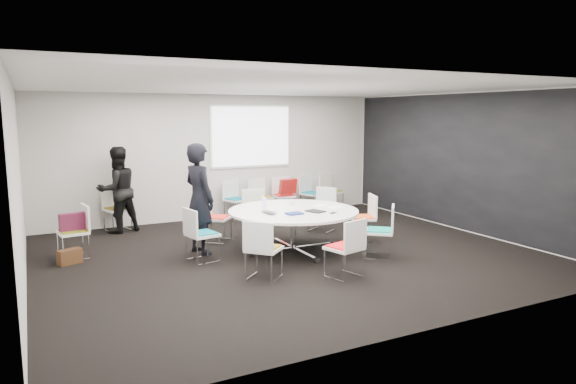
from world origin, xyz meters
name	(u,v)px	position (x,y,z in m)	size (l,w,h in m)	color
room_shell	(293,172)	(0.09, 0.00, 1.40)	(8.08, 7.08, 2.88)	black
conference_table	(293,221)	(0.16, 0.12, 0.54)	(2.24, 2.24, 0.73)	silver
projection_screen	(251,136)	(0.80, 3.46, 1.85)	(1.90, 0.03, 1.35)	white
chair_ring_a	(362,227)	(1.63, 0.15, 0.28)	(0.57, 0.58, 0.88)	silver
chair_ring_b	(322,218)	(1.40, 1.24, 0.28)	(0.62, 0.63, 0.88)	silver
chair_ring_c	(255,221)	(0.08, 1.58, 0.28)	(0.54, 0.53, 0.88)	silver
chair_ring_d	(216,227)	(-0.81, 1.37, 0.28)	(0.64, 0.64, 0.88)	silver
chair_ring_e	(202,245)	(-1.45, 0.23, 0.28)	(0.53, 0.54, 0.88)	silver
chair_ring_f	(264,260)	(-0.93, -1.05, 0.28)	(0.64, 0.64, 0.88)	silver
chair_ring_g	(345,259)	(0.15, -1.53, 0.28)	(0.56, 0.55, 0.88)	silver
chair_ring_h	(380,241)	(1.26, -0.89, 0.28)	(0.64, 0.64, 0.88)	silver
chair_back_a	(236,207)	(0.28, 3.16, 0.28)	(0.58, 0.57, 0.88)	silver
chair_back_b	(261,205)	(0.88, 3.12, 0.28)	(0.52, 0.51, 0.88)	silver
chair_back_c	(284,203)	(1.49, 3.17, 0.28)	(0.50, 0.49, 0.88)	silver
chair_back_d	(312,200)	(2.25, 3.16, 0.28)	(0.59, 0.58, 0.88)	silver
chair_back_e	(331,199)	(2.82, 3.16, 0.28)	(0.58, 0.57, 0.88)	silver
chair_spare_left	(75,242)	(-3.27, 1.34, 0.28)	(0.51, 0.52, 0.88)	silver
chair_person_back	(117,217)	(-2.31, 3.16, 0.28)	(0.57, 0.56, 0.88)	silver
person_main	(199,199)	(-1.32, 0.73, 0.94)	(0.69, 0.45, 1.89)	black
person_back	(117,190)	(-2.31, 3.00, 0.86)	(0.84, 0.65, 1.73)	black
laptop	(271,212)	(-0.31, 0.01, 0.74)	(0.33, 0.21, 0.03)	#333338
laptop_lid	(264,204)	(-0.34, 0.23, 0.86)	(0.30, 0.02, 0.22)	silver
notebook_black	(315,211)	(0.41, -0.21, 0.74)	(0.22, 0.30, 0.02)	black
tablet_folio	(294,213)	(-0.01, -0.24, 0.74)	(0.26, 0.20, 0.03)	navy
papers_right	(320,205)	(0.80, 0.30, 0.73)	(0.30, 0.21, 0.00)	white
papers_front	(336,207)	(0.95, 0.00, 0.73)	(0.30, 0.21, 0.00)	white
cup	(292,203)	(0.34, 0.52, 0.78)	(0.08, 0.08, 0.09)	white
phone	(333,213)	(0.61, -0.45, 0.73)	(0.14, 0.07, 0.01)	black
maroon_bag	(72,222)	(-3.28, 1.34, 0.62)	(0.40, 0.14, 0.28)	#561730
brown_bag	(70,257)	(-3.37, 1.03, 0.12)	(0.36, 0.16, 0.24)	#402714
red_jacket	(288,186)	(1.49, 2.94, 0.70)	(0.44, 0.10, 0.35)	#B01715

